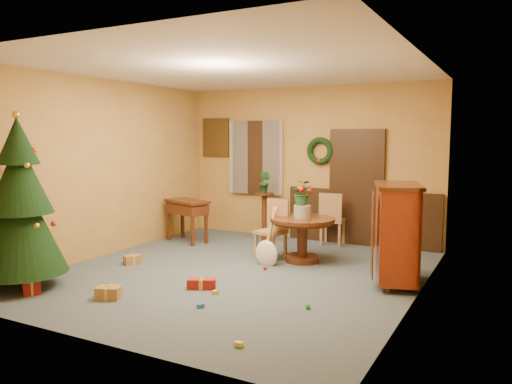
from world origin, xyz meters
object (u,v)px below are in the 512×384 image
Objects in this scene: christmas_tree at (21,205)px; sideboard at (397,231)px; dining_table at (302,231)px; writing_desk at (187,210)px; chair_near at (274,227)px.

sideboard is at bearing 29.70° from christmas_tree.
christmas_tree reaches higher than dining_table.
writing_desk is 0.73× the size of sideboard.
dining_table is 1.68m from sideboard.
christmas_tree is 3.40m from writing_desk.
dining_table is 2.52m from writing_desk.
christmas_tree is at bearing -150.30° from sideboard.
chair_near is at bearing -175.07° from dining_table.
christmas_tree is 4.89m from sideboard.
christmas_tree reaches higher than writing_desk.
christmas_tree is (-2.66, -2.97, 0.60)m from dining_table.
chair_near is 0.71× the size of sideboard.
chair_near reaches higher than writing_desk.
christmas_tree is (-2.18, -2.93, 0.57)m from chair_near.
dining_table is 4.03m from christmas_tree.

